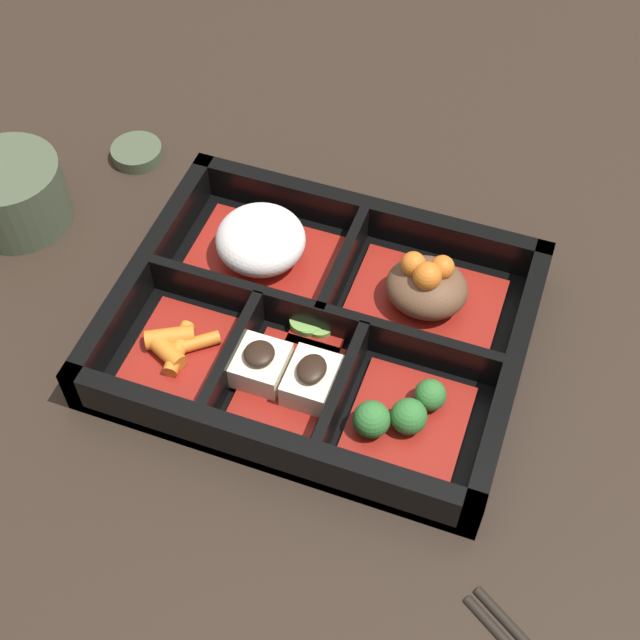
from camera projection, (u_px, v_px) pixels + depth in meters
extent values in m
plane|color=black|center=(320.00, 339.00, 0.69)|extent=(3.00, 3.00, 0.00)
cube|color=black|center=(320.00, 336.00, 0.69)|extent=(0.31, 0.24, 0.01)
cube|color=black|center=(264.00, 448.00, 0.61)|extent=(0.31, 0.01, 0.04)
cube|color=black|center=(366.00, 220.00, 0.74)|extent=(0.31, 0.01, 0.04)
cube|color=black|center=(147.00, 273.00, 0.70)|extent=(0.01, 0.24, 0.04)
cube|color=black|center=(509.00, 377.00, 0.65)|extent=(0.01, 0.24, 0.04)
cube|color=black|center=(319.00, 325.00, 0.67)|extent=(0.28, 0.01, 0.04)
cube|color=black|center=(233.00, 361.00, 0.65)|extent=(0.01, 0.10, 0.04)
cube|color=black|center=(341.00, 394.00, 0.64)|extent=(0.01, 0.10, 0.04)
cube|color=black|center=(342.00, 273.00, 0.70)|extent=(0.01, 0.11, 0.04)
cube|color=maroon|center=(262.00, 259.00, 0.72)|extent=(0.12, 0.09, 0.01)
ellipsoid|color=silver|center=(261.00, 240.00, 0.71)|extent=(0.07, 0.07, 0.04)
cube|color=maroon|center=(424.00, 304.00, 0.70)|extent=(0.12, 0.09, 0.01)
ellipsoid|color=brown|center=(427.00, 288.00, 0.68)|extent=(0.06, 0.06, 0.04)
sphere|color=#D1661E|center=(427.00, 276.00, 0.66)|extent=(0.02, 0.02, 0.02)
sphere|color=#D1661E|center=(413.00, 264.00, 0.67)|extent=(0.02, 0.02, 0.02)
sphere|color=#D1661E|center=(442.00, 267.00, 0.67)|extent=(0.02, 0.02, 0.02)
cube|color=maroon|center=(180.00, 350.00, 0.67)|extent=(0.07, 0.08, 0.01)
cylinder|color=orange|center=(165.00, 351.00, 0.66)|extent=(0.04, 0.03, 0.01)
cylinder|color=orange|center=(195.00, 343.00, 0.66)|extent=(0.04, 0.03, 0.01)
cylinder|color=orange|center=(170.00, 337.00, 0.67)|extent=(0.04, 0.03, 0.01)
cylinder|color=orange|center=(179.00, 348.00, 0.66)|extent=(0.02, 0.05, 0.01)
cube|color=maroon|center=(287.00, 383.00, 0.65)|extent=(0.06, 0.08, 0.01)
cube|color=beige|center=(260.00, 365.00, 0.65)|extent=(0.04, 0.04, 0.02)
ellipsoid|color=black|center=(259.00, 354.00, 0.63)|extent=(0.02, 0.02, 0.01)
cube|color=beige|center=(312.00, 380.00, 0.64)|extent=(0.03, 0.04, 0.02)
ellipsoid|color=black|center=(312.00, 369.00, 0.63)|extent=(0.02, 0.03, 0.01)
cube|color=maroon|center=(409.00, 420.00, 0.63)|extent=(0.08, 0.08, 0.01)
sphere|color=#2D6B2D|center=(372.00, 419.00, 0.62)|extent=(0.03, 0.03, 0.03)
sphere|color=#2D6B2D|center=(409.00, 416.00, 0.62)|extent=(0.03, 0.03, 0.03)
sphere|color=#2D6B2D|center=(430.00, 395.00, 0.63)|extent=(0.02, 0.02, 0.02)
cube|color=maroon|center=(314.00, 331.00, 0.68)|extent=(0.04, 0.04, 0.01)
cylinder|color=#75A84C|center=(304.00, 324.00, 0.68)|extent=(0.02, 0.02, 0.01)
cylinder|color=#75A84C|center=(314.00, 325.00, 0.68)|extent=(0.02, 0.02, 0.00)
cylinder|color=#75A84C|center=(311.00, 321.00, 0.68)|extent=(0.02, 0.02, 0.01)
cylinder|color=#75A84C|center=(307.00, 326.00, 0.68)|extent=(0.02, 0.02, 0.01)
cylinder|color=#424C38|center=(13.00, 194.00, 0.75)|extent=(0.09, 0.09, 0.06)
cylinder|color=#597A38|center=(5.00, 172.00, 0.73)|extent=(0.07, 0.07, 0.01)
cylinder|color=#424C38|center=(137.00, 153.00, 0.81)|extent=(0.05, 0.05, 0.01)
cylinder|color=black|center=(136.00, 149.00, 0.81)|extent=(0.03, 0.03, 0.00)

